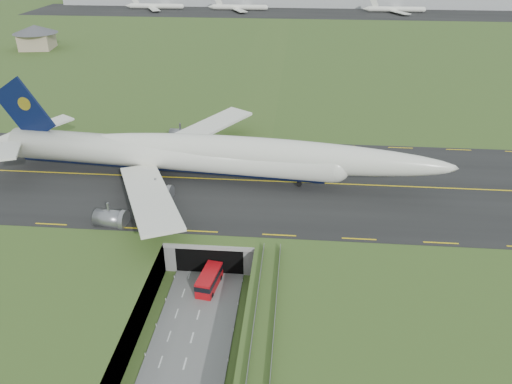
# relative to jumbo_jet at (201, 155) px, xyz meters

# --- Properties ---
(ground) EXTENTS (900.00, 900.00, 0.00)m
(ground) POSITION_rel_jumbo_jet_xyz_m (5.76, -33.01, -11.73)
(ground) COLOR #385522
(ground) RESTS_ON ground
(airfield_deck) EXTENTS (800.00, 800.00, 6.00)m
(airfield_deck) POSITION_rel_jumbo_jet_xyz_m (5.76, -33.01, -8.73)
(airfield_deck) COLOR gray
(airfield_deck) RESTS_ON ground
(trench_road) EXTENTS (12.00, 75.00, 0.20)m
(trench_road) POSITION_rel_jumbo_jet_xyz_m (5.76, -40.51, -11.63)
(trench_road) COLOR slate
(trench_road) RESTS_ON ground
(taxiway) EXTENTS (800.00, 44.00, 0.18)m
(taxiway) POSITION_rel_jumbo_jet_xyz_m (5.76, -0.01, -5.64)
(taxiway) COLOR black
(taxiway) RESTS_ON airfield_deck
(tunnel_portal) EXTENTS (17.00, 22.30, 6.00)m
(tunnel_portal) POSITION_rel_jumbo_jet_xyz_m (5.76, -16.30, -8.40)
(tunnel_portal) COLOR gray
(tunnel_portal) RESTS_ON ground
(guideway) EXTENTS (3.00, 53.00, 7.05)m
(guideway) POSITION_rel_jumbo_jet_xyz_m (16.76, -52.12, -6.41)
(guideway) COLOR #A8A8A3
(guideway) RESTS_ON ground
(jumbo_jet) EXTENTS (101.88, 63.96, 21.25)m
(jumbo_jet) POSITION_rel_jumbo_jet_xyz_m (0.00, 0.00, 0.00)
(jumbo_jet) COLOR white
(jumbo_jet) RESTS_ON ground
(shuttle_tram) EXTENTS (3.82, 7.58, 2.96)m
(shuttle_tram) POSITION_rel_jumbo_jet_xyz_m (6.35, -28.94, -10.10)
(shuttle_tram) COLOR #BB0C13
(shuttle_tram) RESTS_ON ground
(service_building) EXTENTS (21.71, 21.71, 10.39)m
(service_building) POSITION_rel_jumbo_jet_xyz_m (-96.26, 121.25, 0.42)
(service_building) COLOR tan
(service_building) RESTS_ON ground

